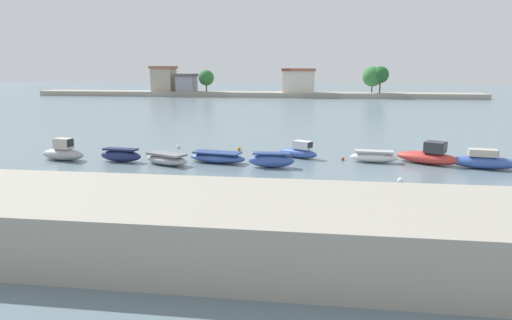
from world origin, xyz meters
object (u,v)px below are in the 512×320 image
Objects in this scene: moored_boat_8 at (429,156)px; mooring_buoy_1 at (400,180)px; moored_boat_6 at (299,151)px; moored_boat_2 at (121,155)px; moored_boat_5 at (271,160)px; mooring_buoy_2 at (343,159)px; moored_boat_1 at (63,153)px; moored_boat_4 at (217,157)px; moored_boat_7 at (374,157)px; mooring_buoy_0 at (178,146)px; moored_boat_9 at (484,161)px; mooring_buoy_3 at (239,149)px; moored_boat_3 at (167,159)px.

mooring_buoy_1 is (-3.36, -7.11, -0.46)m from moored_boat_8.
moored_boat_2 is at bearing -135.62° from moored_boat_6.
moored_boat_5 is 6.86m from mooring_buoy_2.
moored_boat_4 is at bearing 13.50° from moored_boat_1.
mooring_buoy_2 is (-3.64, 7.49, -0.05)m from mooring_buoy_1.
mooring_buoy_2 is at bearing 29.95° from moored_boat_5.
mooring_buoy_1 is at bearing -86.36° from moored_boat_8.
moored_boat_8 reaches higher than moored_boat_7.
moored_boat_9 is at bearing -11.93° from mooring_buoy_0.
moored_boat_1 is 18.13m from moored_boat_5.
mooring_buoy_2 is (-2.56, 0.36, -0.32)m from moored_boat_7.
moored_boat_7 is (21.26, 2.84, -0.08)m from moored_boat_2.
moored_boat_5 is (4.72, -1.31, 0.14)m from moored_boat_4.
mooring_buoy_0 is (-22.91, 4.36, -0.50)m from moored_boat_8.
moored_boat_1 is 10.80m from mooring_buoy_0.
moored_boat_2 is 9.45× the size of mooring_buoy_1.
moored_boat_2 is (5.22, 0.05, -0.11)m from moored_boat_1.
mooring_buoy_3 is at bearing 34.57° from moored_boat_1.
moored_boat_7 is at bearing -179.02° from moored_boat_9.
mooring_buoy_0 is at bearing 165.95° from mooring_buoy_2.
mooring_buoy_2 is at bearing 39.62° from moored_boat_3.
moored_boat_6 is at bearing 132.16° from mooring_buoy_1.
moored_boat_8 is 7.03m from mooring_buoy_2.
moored_boat_3 is 15.28× the size of mooring_buoy_2.
moored_boat_6 is at bearing -15.06° from mooring_buoy_0.
moored_boat_1 reaches higher than moored_boat_7.
moored_boat_8 is (25.70, 2.82, 0.11)m from moored_boat_2.
mooring_buoy_3 reaches higher than mooring_buoy_2.
moored_boat_3 is at bearing -2.16° from moored_boat_2.
moored_boat_3 is 7.92m from mooring_buoy_0.
moored_boat_9 is at bearing 10.51° from moored_boat_8.
moored_boat_1 is 12.98× the size of mooring_buoy_0.
moored_boat_5 reaches higher than mooring_buoy_3.
moored_boat_6 is 13.22× the size of mooring_buoy_2.
moored_boat_8 is at bearing 12.11° from moored_boat_2.
moored_boat_7 is 7.22m from mooring_buoy_1.
moored_boat_7 is at bearing -8.10° from mooring_buoy_2.
moored_boat_1 is 31.06m from moored_boat_8.
moored_boat_2 is 11.16m from mooring_buoy_3.
mooring_buoy_2 is at bearing -178.80° from moored_boat_9.
moored_boat_3 is at bearing -127.41° from moored_boat_6.
mooring_buoy_3 is (14.23, 6.63, -0.47)m from moored_boat_1.
moored_boat_3 is at bearing -149.14° from moored_boat_4.
mooring_buoy_1 is 17.20m from mooring_buoy_3.
moored_boat_7 reaches higher than moored_boat_3.
moored_boat_7 is (26.48, 2.89, -0.19)m from moored_boat_1.
moored_boat_1 is 1.10× the size of moored_boat_6.
moored_boat_3 is 13.63× the size of mooring_buoy_0.
mooring_buoy_2 is (18.71, 3.20, -0.40)m from moored_boat_2.
moored_boat_4 is at bearing -144.72° from moored_boat_8.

